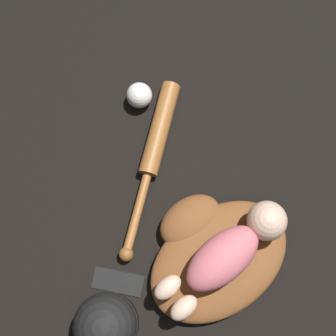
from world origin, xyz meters
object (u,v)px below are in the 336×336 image
at_px(baseball_glove, 214,254).
at_px(baseball_cap, 106,324).
at_px(baseball_bat, 155,147).
at_px(baby_figure, 231,251).
at_px(baseball, 139,95).

height_order(baseball_glove, baseball_cap, baseball_cap).
bearing_deg(baseball_bat, baby_figure, -107.35).
height_order(baby_figure, baseball_cap, baby_figure).
distance_m(baby_figure, baseball, 0.49).
bearing_deg(baseball_glove, baseball, 64.50).
distance_m(baby_figure, baseball_bat, 0.35).
xyz_separation_m(baseball, baseball_cap, (-0.50, -0.33, 0.03)).
height_order(baseball_glove, baseball, baseball_glove).
height_order(baseball_bat, baseball, baseball).
bearing_deg(baby_figure, baseball_bat, 72.65).
xyz_separation_m(baby_figure, baseball, (0.18, 0.45, -0.08)).
distance_m(baseball_glove, baseball_bat, 0.32).
height_order(baby_figure, baseball_bat, baby_figure).
bearing_deg(baby_figure, baseball_glove, 128.57).
xyz_separation_m(baseball_bat, baseball, (0.08, 0.13, 0.01)).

